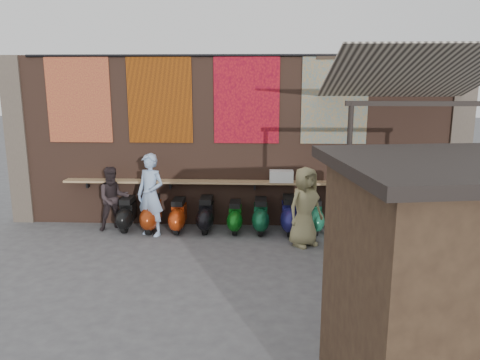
{
  "coord_description": "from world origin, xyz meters",
  "views": [
    {
      "loc": [
        0.65,
        -8.32,
        3.48
      ],
      "look_at": [
        0.21,
        1.2,
        1.4
      ],
      "focal_mm": 35.0,
      "sensor_mm": 36.0,
      "label": 1
    }
  ],
  "objects_px": {
    "scooter_stool_6": "(289,215)",
    "scooter_stool_5": "(261,216)",
    "scooter_stool_3": "(206,215)",
    "scooter_stool_7": "(314,216)",
    "shelf_box": "(281,176)",
    "shopper_navy": "(378,213)",
    "scooter_stool_2": "(178,216)",
    "scooter_stool_1": "(152,214)",
    "shopper_tan": "(305,207)",
    "diner_left": "(151,195)",
    "market_stall": "(464,297)",
    "diner_right": "(114,199)",
    "scooter_stool_4": "(235,217)",
    "scooter_stool_0": "(127,214)"
  },
  "relations": [
    {
      "from": "scooter_stool_7",
      "to": "shopper_tan",
      "type": "height_order",
      "value": "shopper_tan"
    },
    {
      "from": "scooter_stool_2",
      "to": "diner_right",
      "type": "relative_size",
      "value": 0.52
    },
    {
      "from": "diner_right",
      "to": "market_stall",
      "type": "bearing_deg",
      "value": -74.2
    },
    {
      "from": "scooter_stool_0",
      "to": "scooter_stool_1",
      "type": "relative_size",
      "value": 0.93
    },
    {
      "from": "shelf_box",
      "to": "market_stall",
      "type": "bearing_deg",
      "value": -75.45
    },
    {
      "from": "scooter_stool_6",
      "to": "scooter_stool_5",
      "type": "bearing_deg",
      "value": 177.63
    },
    {
      "from": "diner_left",
      "to": "shopper_navy",
      "type": "height_order",
      "value": "shopper_navy"
    },
    {
      "from": "shopper_navy",
      "to": "shopper_tan",
      "type": "height_order",
      "value": "shopper_navy"
    },
    {
      "from": "scooter_stool_2",
      "to": "diner_right",
      "type": "xyz_separation_m",
      "value": [
        -1.51,
        0.04,
        0.38
      ]
    },
    {
      "from": "scooter_stool_3",
      "to": "scooter_stool_7",
      "type": "relative_size",
      "value": 1.01
    },
    {
      "from": "shopper_navy",
      "to": "shopper_tan",
      "type": "distance_m",
      "value": 1.5
    },
    {
      "from": "shopper_navy",
      "to": "shopper_tan",
      "type": "relative_size",
      "value": 1.1
    },
    {
      "from": "scooter_stool_2",
      "to": "shopper_navy",
      "type": "xyz_separation_m",
      "value": [
        4.16,
        -1.49,
        0.56
      ]
    },
    {
      "from": "scooter_stool_5",
      "to": "diner_right",
      "type": "relative_size",
      "value": 0.54
    },
    {
      "from": "scooter_stool_6",
      "to": "diner_right",
      "type": "distance_m",
      "value": 4.08
    },
    {
      "from": "scooter_stool_1",
      "to": "diner_left",
      "type": "distance_m",
      "value": 0.6
    },
    {
      "from": "scooter_stool_0",
      "to": "diner_right",
      "type": "bearing_deg",
      "value": -174.36
    },
    {
      "from": "scooter_stool_4",
      "to": "market_stall",
      "type": "relative_size",
      "value": 0.29
    },
    {
      "from": "shelf_box",
      "to": "diner_right",
      "type": "height_order",
      "value": "diner_right"
    },
    {
      "from": "scooter_stool_2",
      "to": "scooter_stool_3",
      "type": "bearing_deg",
      "value": 5.34
    },
    {
      "from": "shelf_box",
      "to": "shopper_navy",
      "type": "distance_m",
      "value": 2.58
    },
    {
      "from": "scooter_stool_3",
      "to": "scooter_stool_7",
      "type": "height_order",
      "value": "scooter_stool_3"
    },
    {
      "from": "scooter_stool_7",
      "to": "market_stall",
      "type": "distance_m",
      "value": 6.02
    },
    {
      "from": "scooter_stool_4",
      "to": "scooter_stool_7",
      "type": "distance_m",
      "value": 1.82
    },
    {
      "from": "scooter_stool_1",
      "to": "scooter_stool_5",
      "type": "height_order",
      "value": "scooter_stool_1"
    },
    {
      "from": "scooter_stool_4",
      "to": "shopper_tan",
      "type": "height_order",
      "value": "shopper_tan"
    },
    {
      "from": "scooter_stool_3",
      "to": "diner_right",
      "type": "relative_size",
      "value": 0.55
    },
    {
      "from": "scooter_stool_1",
      "to": "shopper_navy",
      "type": "xyz_separation_m",
      "value": [
        4.78,
        -1.5,
        0.52
      ]
    },
    {
      "from": "shelf_box",
      "to": "scooter_stool_4",
      "type": "distance_m",
      "value": 1.43
    },
    {
      "from": "shopper_navy",
      "to": "shopper_tan",
      "type": "bearing_deg",
      "value": -44.0
    },
    {
      "from": "scooter_stool_4",
      "to": "market_stall",
      "type": "xyz_separation_m",
      "value": [
        2.65,
        -5.82,
        0.95
      ]
    },
    {
      "from": "scooter_stool_7",
      "to": "diner_left",
      "type": "bearing_deg",
      "value": -174.44
    },
    {
      "from": "scooter_stool_2",
      "to": "diner_left",
      "type": "relative_size",
      "value": 0.42
    },
    {
      "from": "scooter_stool_0",
      "to": "scooter_stool_4",
      "type": "height_order",
      "value": "scooter_stool_0"
    },
    {
      "from": "scooter_stool_3",
      "to": "scooter_stool_5",
      "type": "xyz_separation_m",
      "value": [
        1.26,
        -0.04,
        -0.01
      ]
    },
    {
      "from": "diner_right",
      "to": "shelf_box",
      "type": "bearing_deg",
      "value": -22.89
    },
    {
      "from": "scooter_stool_6",
      "to": "shopper_tan",
      "type": "xyz_separation_m",
      "value": [
        0.27,
        -0.79,
        0.43
      ]
    },
    {
      "from": "diner_right",
      "to": "scooter_stool_7",
      "type": "bearing_deg",
      "value": -26.71
    },
    {
      "from": "scooter_stool_1",
      "to": "scooter_stool_4",
      "type": "distance_m",
      "value": 1.94
    },
    {
      "from": "scooter_stool_2",
      "to": "shopper_navy",
      "type": "relative_size",
      "value": 0.42
    },
    {
      "from": "market_stall",
      "to": "scooter_stool_6",
      "type": "bearing_deg",
      "value": 94.88
    },
    {
      "from": "scooter_stool_2",
      "to": "shopper_navy",
      "type": "bearing_deg",
      "value": -19.68
    },
    {
      "from": "scooter_stool_5",
      "to": "shopper_navy",
      "type": "distance_m",
      "value": 2.77
    },
    {
      "from": "scooter_stool_6",
      "to": "shopper_tan",
      "type": "relative_size",
      "value": 0.52
    },
    {
      "from": "scooter_stool_2",
      "to": "scooter_stool_3",
      "type": "relative_size",
      "value": 0.95
    },
    {
      "from": "scooter_stool_3",
      "to": "scooter_stool_0",
      "type": "bearing_deg",
      "value": 179.66
    },
    {
      "from": "shelf_box",
      "to": "diner_right",
      "type": "relative_size",
      "value": 0.36
    },
    {
      "from": "scooter_stool_2",
      "to": "diner_right",
      "type": "height_order",
      "value": "diner_right"
    },
    {
      "from": "scooter_stool_7",
      "to": "shelf_box",
      "type": "bearing_deg",
      "value": 161.8
    },
    {
      "from": "shopper_navy",
      "to": "diner_left",
      "type": "bearing_deg",
      "value": -30.91
    }
  ]
}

